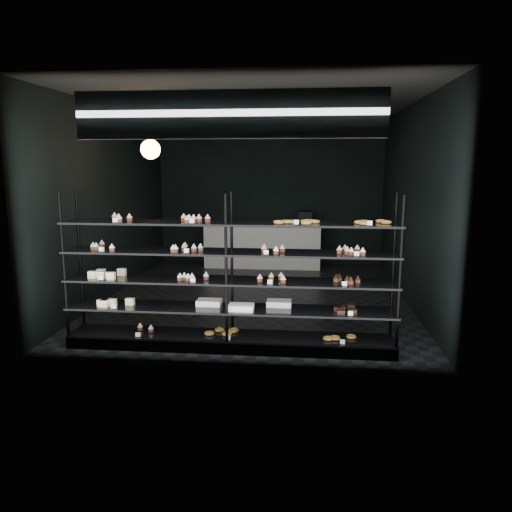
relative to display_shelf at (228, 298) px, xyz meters
name	(u,v)px	position (x,y,z in m)	size (l,w,h in m)	color
room	(256,203)	(0.11, 2.45, 0.97)	(5.01, 6.01, 3.20)	black
display_shelf	(228,298)	(0.00, 0.00, 0.00)	(4.00, 0.50, 1.91)	black
signage	(228,114)	(0.11, -0.48, 2.12)	(3.30, 0.05, 0.50)	#0D0E41
pendant_lamp	(150,149)	(-1.36, 1.48, 1.82)	(0.29, 0.29, 0.87)	black
service_counter	(263,244)	(0.00, 4.95, -0.13)	(2.60, 0.65, 1.23)	silver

